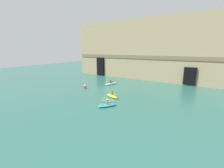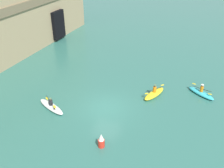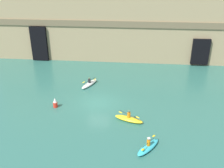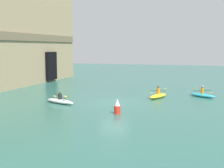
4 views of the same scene
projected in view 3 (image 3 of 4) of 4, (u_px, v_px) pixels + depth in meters
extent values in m
plane|color=#2D665B|center=(98.00, 102.00, 28.19)|extent=(120.00, 120.00, 0.00)
cube|color=#9E8966|center=(121.00, 8.00, 40.30)|extent=(41.94, 7.35, 15.96)
cube|color=brown|center=(119.00, 24.00, 37.70)|extent=(41.10, 0.24, 0.95)
cube|color=black|center=(39.00, 44.00, 40.17)|extent=(2.59, 0.70, 5.48)
cube|color=black|center=(200.00, 52.00, 38.11)|extent=(2.59, 0.70, 3.95)
ellipsoid|color=white|center=(89.00, 84.00, 32.28)|extent=(1.96, 3.29, 0.39)
cylinder|color=#232328|center=(89.00, 81.00, 32.10)|extent=(0.34, 0.34, 0.47)
sphere|color=brown|center=(89.00, 79.00, 31.96)|extent=(0.20, 0.20, 0.20)
cylinder|color=#4C6B4C|center=(89.00, 78.00, 31.93)|extent=(0.25, 0.25, 0.06)
cylinder|color=black|center=(89.00, 81.00, 32.09)|extent=(1.32, 1.78, 0.30)
ellipsoid|color=yellow|center=(95.00, 79.00, 32.79)|extent=(0.41, 0.46, 0.10)
ellipsoid|color=yellow|center=(84.00, 82.00, 31.38)|extent=(0.41, 0.46, 0.10)
ellipsoid|color=yellow|center=(129.00, 119.00, 24.69)|extent=(3.03, 1.79, 0.40)
cylinder|color=orange|center=(129.00, 115.00, 24.49)|extent=(0.32, 0.32, 0.54)
sphere|color=brown|center=(129.00, 112.00, 24.33)|extent=(0.21, 0.21, 0.21)
cylinder|color=#4C6B4C|center=(129.00, 111.00, 24.30)|extent=(0.27, 0.27, 0.06)
cylinder|color=black|center=(129.00, 115.00, 24.48)|extent=(1.94, 1.24, 0.27)
ellipsoid|color=yellow|center=(138.00, 117.00, 23.87)|extent=(0.47, 0.39, 0.09)
ellipsoid|color=yellow|center=(121.00, 112.00, 25.09)|extent=(0.47, 0.39, 0.09)
ellipsoid|color=#33B2C6|center=(148.00, 147.00, 20.83)|extent=(2.29, 2.81, 0.36)
cylinder|color=orange|center=(148.00, 143.00, 20.65)|extent=(0.29, 0.29, 0.52)
sphere|color=brown|center=(149.00, 139.00, 20.49)|extent=(0.21, 0.21, 0.21)
cylinder|color=silver|center=(149.00, 138.00, 20.46)|extent=(0.27, 0.27, 0.06)
cylinder|color=black|center=(148.00, 142.00, 20.63)|extent=(1.09, 1.76, 0.33)
ellipsoid|color=yellow|center=(154.00, 136.00, 21.23)|extent=(0.38, 0.47, 0.11)
ellipsoid|color=yellow|center=(143.00, 149.00, 20.04)|extent=(0.38, 0.47, 0.11)
cylinder|color=red|center=(55.00, 105.00, 27.11)|extent=(0.48, 0.48, 0.60)
cone|color=white|center=(55.00, 100.00, 26.87)|extent=(0.40, 0.40, 0.52)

